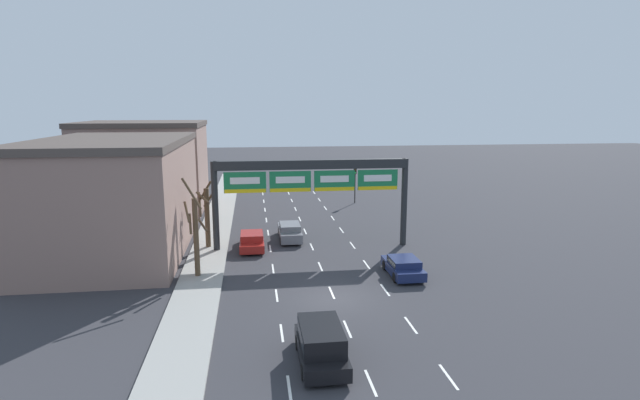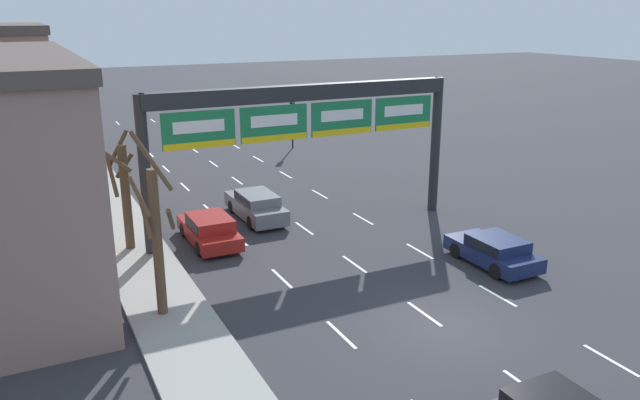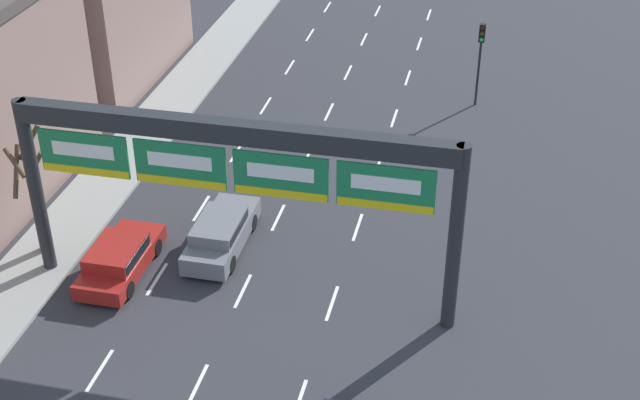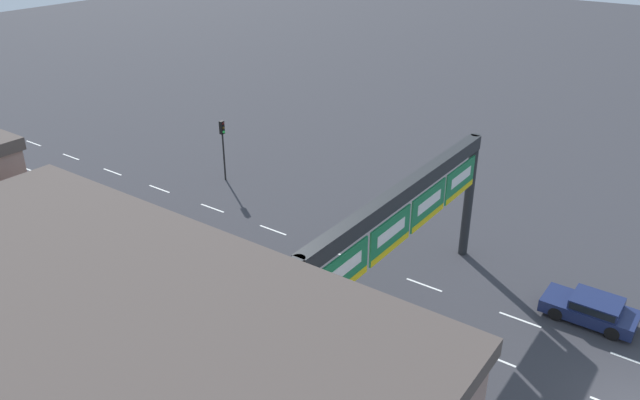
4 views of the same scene
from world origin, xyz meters
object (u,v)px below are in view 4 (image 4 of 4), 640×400
at_px(car_navy, 592,308).
at_px(tree_bare_second, 266,357).
at_px(sign_gantry, 405,215).
at_px(traffic_light_near_gantry, 223,138).
at_px(car_grey, 331,302).
at_px(car_red, 335,358).

height_order(car_navy, tree_bare_second, tree_bare_second).
bearing_deg(car_navy, tree_bare_second, 147.88).
relative_size(sign_gantry, traffic_light_near_gantry, 3.56).
relative_size(car_navy, traffic_light_near_gantry, 0.97).
relative_size(car_grey, tree_bare_second, 0.93).
relative_size(car_navy, tree_bare_second, 0.81).
bearing_deg(tree_bare_second, traffic_light_near_gantry, 47.58).
distance_m(car_grey, car_red, 3.95).
bearing_deg(sign_gantry, car_navy, -54.87).
height_order(sign_gantry, car_navy, sign_gantry).
distance_m(sign_gantry, car_navy, 10.17).
bearing_deg(car_navy, sign_gantry, 125.13).
bearing_deg(car_grey, traffic_light_near_gantry, 60.02).
height_order(sign_gantry, traffic_light_near_gantry, sign_gantry).
bearing_deg(car_grey, sign_gantry, -60.16).
xyz_separation_m(car_navy, traffic_light_near_gantry, (1.94, 25.06, 2.40)).
xyz_separation_m(sign_gantry, car_grey, (-1.56, 2.73, -4.75)).
distance_m(sign_gantry, car_red, 6.72).
distance_m(car_red, traffic_light_near_gantry, 21.16).
distance_m(sign_gantry, traffic_light_near_gantry, 19.25).
bearing_deg(car_red, traffic_light_near_gantry, 55.84).
height_order(car_red, car_navy, car_red).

